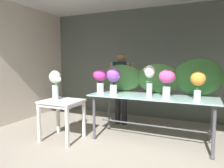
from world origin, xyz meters
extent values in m
plane|color=#9E9384|center=(0.00, 1.65, 0.00)|extent=(7.54, 7.54, 0.00)
cube|color=slate|center=(0.00, 3.31, 1.39)|extent=(5.80, 0.12, 2.77)
cube|color=beige|center=(-2.90, 1.65, 1.39)|extent=(0.12, 3.43, 2.77)
cube|color=#A9D1CE|center=(0.37, 1.64, 0.83)|extent=(2.19, 0.86, 0.02)
cylinder|color=#4C4C51|center=(-0.62, 1.31, 0.41)|extent=(0.05, 0.05, 0.82)
sphere|color=#4C4C51|center=(-0.62, 1.31, 0.03)|extent=(0.07, 0.07, 0.07)
cylinder|color=#4C4C51|center=(1.36, 1.31, 0.41)|extent=(0.05, 0.05, 0.82)
sphere|color=#4C4C51|center=(1.36, 1.31, 0.03)|extent=(0.07, 0.07, 0.07)
cylinder|color=#4C4C51|center=(-0.62, 1.97, 0.41)|extent=(0.05, 0.05, 0.82)
sphere|color=#4C4C51|center=(-0.62, 1.97, 0.03)|extent=(0.07, 0.07, 0.07)
cylinder|color=#4C4C51|center=(1.36, 1.97, 0.41)|extent=(0.05, 0.05, 0.82)
sphere|color=#4C4C51|center=(1.36, 1.97, 0.03)|extent=(0.07, 0.07, 0.07)
cylinder|color=#4C4C51|center=(0.37, 1.64, 0.29)|extent=(1.99, 0.03, 0.03)
cube|color=white|center=(-1.16, 1.06, 0.72)|extent=(0.69, 0.61, 0.03)
cube|color=white|center=(-1.16, 1.06, 0.67)|extent=(0.63, 0.55, 0.06)
cube|color=white|center=(-1.46, 0.80, 0.35)|extent=(0.05, 0.05, 0.70)
cube|color=white|center=(-0.85, 0.80, 0.35)|extent=(0.05, 0.05, 0.70)
cube|color=white|center=(-1.46, 1.32, 0.35)|extent=(0.05, 0.05, 0.70)
cube|color=white|center=(-0.85, 1.32, 0.35)|extent=(0.05, 0.05, 0.70)
cylinder|color=#232328|center=(-0.60, 2.39, 0.43)|extent=(0.12, 0.12, 0.86)
cylinder|color=#232328|center=(-0.43, 2.39, 0.43)|extent=(0.12, 0.12, 0.86)
cube|color=silver|center=(-0.51, 2.39, 1.14)|extent=(0.39, 0.22, 0.55)
cube|color=#192833|center=(-0.51, 2.28, 1.10)|extent=(0.33, 0.02, 0.67)
cylinder|color=#936B4C|center=(-0.75, 2.39, 1.14)|extent=(0.09, 0.09, 0.55)
cylinder|color=#936B4C|center=(-0.27, 2.39, 1.14)|extent=(0.09, 0.09, 0.55)
sphere|color=#936B4C|center=(-0.51, 2.39, 1.50)|extent=(0.20, 0.20, 0.20)
ellipsoid|color=brown|center=(-0.51, 2.41, 1.57)|extent=(0.15, 0.15, 0.09)
ellipsoid|color=#477F3D|center=(-0.34, 1.95, 1.11)|extent=(0.85, 0.30, 0.54)
ellipsoid|color=#477F3D|center=(0.40, 1.95, 1.12)|extent=(0.81, 0.26, 0.55)
ellipsoid|color=#387033|center=(1.10, 1.95, 1.17)|extent=(0.82, 0.28, 0.65)
cylinder|color=silver|center=(-0.33, 1.53, 0.92)|extent=(0.14, 0.14, 0.17)
cylinder|color=#9EBCB2|center=(-0.33, 1.53, 0.88)|extent=(0.13, 0.13, 0.07)
cylinder|color=#2D6028|center=(-0.30, 1.53, 0.98)|extent=(0.01, 0.01, 0.26)
cylinder|color=#2D6028|center=(-0.34, 1.55, 0.98)|extent=(0.01, 0.01, 0.26)
cylinder|color=#2D6028|center=(-0.36, 1.50, 0.98)|extent=(0.01, 0.01, 0.26)
ellipsoid|color=purple|center=(-0.33, 1.53, 1.19)|extent=(0.25, 0.25, 0.26)
sphere|color=purple|center=(-0.41, 1.56, 1.15)|extent=(0.10, 0.10, 0.10)
sphere|color=purple|center=(-0.23, 1.52, 1.15)|extent=(0.08, 0.08, 0.08)
ellipsoid|color=#28562D|center=(-0.34, 1.54, 1.03)|extent=(0.08, 0.11, 0.03)
cylinder|color=silver|center=(0.36, 1.48, 0.96)|extent=(0.10, 0.10, 0.23)
cylinder|color=#9EBCB2|center=(0.36, 1.48, 0.89)|extent=(0.09, 0.09, 0.10)
cylinder|color=#28562D|center=(0.38, 1.48, 1.03)|extent=(0.01, 0.01, 0.36)
cylinder|color=#28562D|center=(0.35, 1.50, 1.03)|extent=(0.01, 0.01, 0.36)
cylinder|color=#28562D|center=(0.34, 1.46, 1.03)|extent=(0.01, 0.01, 0.36)
ellipsoid|color=white|center=(0.36, 1.48, 1.27)|extent=(0.17, 0.17, 0.21)
sphere|color=white|center=(0.28, 1.49, 1.30)|extent=(0.08, 0.08, 0.08)
sphere|color=white|center=(0.40, 1.46, 1.25)|extent=(0.06, 0.06, 0.06)
ellipsoid|color=#477F3D|center=(0.33, 1.51, 1.09)|extent=(0.10, 0.09, 0.03)
cylinder|color=silver|center=(0.64, 1.50, 0.93)|extent=(0.13, 0.13, 0.19)
cylinder|color=#9EBCB2|center=(0.64, 1.50, 0.88)|extent=(0.12, 0.12, 0.08)
cylinder|color=#2D6028|center=(0.66, 1.50, 0.99)|extent=(0.01, 0.01, 0.28)
cylinder|color=#2D6028|center=(0.64, 1.53, 0.99)|extent=(0.01, 0.01, 0.28)
cylinder|color=#2D6028|center=(0.61, 1.49, 0.99)|extent=(0.01, 0.01, 0.28)
cylinder|color=#2D6028|center=(0.64, 1.48, 0.99)|extent=(0.01, 0.01, 0.28)
ellipsoid|color=#E54C9E|center=(0.64, 1.50, 1.19)|extent=(0.26, 0.26, 0.22)
sphere|color=#E54C9E|center=(0.56, 1.48, 1.16)|extent=(0.07, 0.07, 0.07)
sphere|color=#E54C9E|center=(0.73, 1.53, 1.17)|extent=(0.08, 0.08, 0.08)
cylinder|color=silver|center=(-0.63, 1.57, 0.93)|extent=(0.14, 0.14, 0.19)
cylinder|color=#9EBCB2|center=(-0.63, 1.57, 0.88)|extent=(0.13, 0.13, 0.08)
cylinder|color=#2D6028|center=(-0.60, 1.58, 0.98)|extent=(0.01, 0.01, 0.26)
cylinder|color=#2D6028|center=(-0.64, 1.59, 0.98)|extent=(0.01, 0.01, 0.26)
cylinder|color=#2D6028|center=(-0.64, 1.55, 0.98)|extent=(0.01, 0.01, 0.26)
ellipsoid|color=#D1338E|center=(-0.63, 1.57, 1.18)|extent=(0.27, 0.27, 0.22)
ellipsoid|color=#28562D|center=(-0.66, 1.54, 1.05)|extent=(0.08, 0.11, 0.03)
cylinder|color=silver|center=(1.11, 1.51, 0.92)|extent=(0.11, 0.11, 0.15)
cylinder|color=#9EBCB2|center=(1.11, 1.51, 0.87)|extent=(0.10, 0.10, 0.06)
cylinder|color=#387033|center=(1.13, 1.51, 0.98)|extent=(0.01, 0.01, 0.26)
cylinder|color=#387033|center=(1.11, 1.53, 0.98)|extent=(0.01, 0.01, 0.26)
cylinder|color=#387033|center=(1.09, 1.51, 0.98)|extent=(0.01, 0.01, 0.26)
cylinder|color=#387033|center=(1.11, 1.49, 0.98)|extent=(0.01, 0.01, 0.26)
ellipsoid|color=orange|center=(1.11, 1.51, 1.17)|extent=(0.22, 0.22, 0.22)
sphere|color=orange|center=(1.18, 1.49, 1.15)|extent=(0.07, 0.07, 0.07)
cylinder|color=silver|center=(-1.29, 1.06, 0.87)|extent=(0.12, 0.12, 0.28)
cylinder|color=#9EBCB2|center=(-1.29, 1.06, 0.80)|extent=(0.11, 0.11, 0.12)
cylinder|color=#28562D|center=(-1.27, 1.06, 0.91)|extent=(0.01, 0.01, 0.34)
cylinder|color=#28562D|center=(-1.29, 1.08, 0.91)|extent=(0.01, 0.01, 0.34)
cylinder|color=#28562D|center=(-1.32, 1.06, 0.91)|extent=(0.01, 0.01, 0.34)
cylinder|color=#28562D|center=(-1.29, 1.04, 0.91)|extent=(0.01, 0.01, 0.34)
ellipsoid|color=white|center=(-1.29, 1.06, 1.15)|extent=(0.21, 0.21, 0.24)
sphere|color=white|center=(-1.37, 1.06, 1.12)|extent=(0.08, 0.08, 0.08)
sphere|color=white|center=(-1.21, 1.06, 1.11)|extent=(0.09, 0.09, 0.09)
ellipsoid|color=#477F3D|center=(-1.26, 1.04, 1.03)|extent=(0.11, 0.07, 0.03)
camera|label=1|loc=(1.18, -1.94, 1.44)|focal=32.96mm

